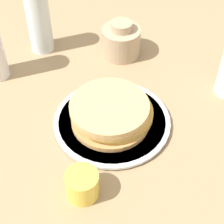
% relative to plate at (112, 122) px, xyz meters
% --- Properties ---
extents(ground_plane, '(4.00, 4.00, 0.00)m').
position_rel_plate_xyz_m(ground_plane, '(-0.01, -0.00, -0.01)').
color(ground_plane, '#9E7F5B').
extents(plate, '(0.28, 0.28, 0.01)m').
position_rel_plate_xyz_m(plate, '(0.00, 0.00, 0.00)').
color(plate, silver).
rests_on(plate, ground_plane).
extents(pancake_stack, '(0.19, 0.20, 0.05)m').
position_rel_plate_xyz_m(pancake_stack, '(0.00, 0.00, 0.03)').
color(pancake_stack, tan).
rests_on(pancake_stack, plate).
extents(juice_glass, '(0.07, 0.07, 0.06)m').
position_rel_plate_xyz_m(juice_glass, '(0.03, 0.19, 0.02)').
color(juice_glass, yellow).
rests_on(juice_glass, ground_plane).
extents(cream_jug, '(0.11, 0.11, 0.10)m').
position_rel_plate_xyz_m(cream_jug, '(0.01, -0.27, 0.04)').
color(cream_jug, tan).
rests_on(cream_jug, ground_plane).
extents(water_bottle_near, '(0.07, 0.07, 0.20)m').
position_rel_plate_xyz_m(water_bottle_near, '(0.24, -0.27, 0.09)').
color(water_bottle_near, silver).
rests_on(water_bottle_near, ground_plane).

